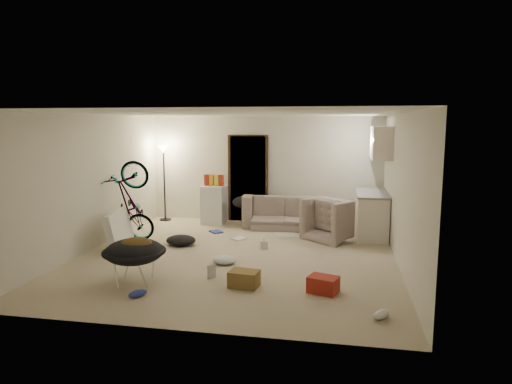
% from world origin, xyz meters
% --- Properties ---
extents(floor, '(5.50, 6.00, 0.02)m').
position_xyz_m(floor, '(0.00, 0.00, -0.01)').
color(floor, '#BBAD90').
rests_on(floor, ground).
extents(ceiling, '(5.50, 6.00, 0.02)m').
position_xyz_m(ceiling, '(0.00, 0.00, 2.51)').
color(ceiling, white).
rests_on(ceiling, wall_back).
extents(wall_back, '(5.50, 0.02, 2.50)m').
position_xyz_m(wall_back, '(0.00, 3.01, 1.25)').
color(wall_back, silver).
rests_on(wall_back, floor).
extents(wall_front, '(5.50, 0.02, 2.50)m').
position_xyz_m(wall_front, '(0.00, -3.01, 1.25)').
color(wall_front, silver).
rests_on(wall_front, floor).
extents(wall_left, '(0.02, 6.00, 2.50)m').
position_xyz_m(wall_left, '(-2.76, 0.00, 1.25)').
color(wall_left, silver).
rests_on(wall_left, floor).
extents(wall_right, '(0.02, 6.00, 2.50)m').
position_xyz_m(wall_right, '(2.76, 0.00, 1.25)').
color(wall_right, silver).
rests_on(wall_right, floor).
extents(doorway, '(0.85, 0.10, 2.04)m').
position_xyz_m(doorway, '(-0.40, 2.97, 1.02)').
color(doorway, black).
rests_on(doorway, floor).
extents(door_trim, '(0.97, 0.04, 2.10)m').
position_xyz_m(door_trim, '(-0.40, 2.94, 1.02)').
color(door_trim, '#312111').
rests_on(door_trim, floor).
extents(floor_lamp, '(0.28, 0.28, 1.81)m').
position_xyz_m(floor_lamp, '(-2.40, 2.65, 1.31)').
color(floor_lamp, black).
rests_on(floor_lamp, floor).
extents(kitchen_counter, '(0.60, 1.50, 0.88)m').
position_xyz_m(kitchen_counter, '(2.43, 2.00, 0.44)').
color(kitchen_counter, silver).
rests_on(kitchen_counter, floor).
extents(counter_top, '(0.64, 1.54, 0.04)m').
position_xyz_m(counter_top, '(2.43, 2.00, 0.90)').
color(counter_top, gray).
rests_on(counter_top, kitchen_counter).
extents(kitchen_uppers, '(0.38, 1.40, 0.65)m').
position_xyz_m(kitchen_uppers, '(2.56, 2.00, 1.95)').
color(kitchen_uppers, silver).
rests_on(kitchen_uppers, wall_right).
extents(sofa, '(1.92, 0.83, 0.55)m').
position_xyz_m(sofa, '(0.57, 2.45, 0.28)').
color(sofa, '#3D453C').
rests_on(sofa, floor).
extents(armchair, '(1.26, 1.24, 0.62)m').
position_xyz_m(armchair, '(1.73, 1.61, 0.31)').
color(armchair, '#3D453C').
rests_on(armchair, floor).
extents(bicycle, '(1.69, 0.82, 0.95)m').
position_xyz_m(bicycle, '(-2.30, 0.62, 0.43)').
color(bicycle, black).
rests_on(bicycle, floor).
extents(book_asset, '(0.27, 0.26, 0.02)m').
position_xyz_m(book_asset, '(-0.16, -1.29, 0.01)').
color(book_asset, '#A12518').
rests_on(book_asset, floor).
extents(mini_fridge, '(0.53, 0.53, 0.89)m').
position_xyz_m(mini_fridge, '(-1.14, 2.55, 0.44)').
color(mini_fridge, white).
rests_on(mini_fridge, floor).
extents(snack_box_0, '(0.10, 0.07, 0.30)m').
position_xyz_m(snack_box_0, '(-1.31, 2.55, 1.00)').
color(snack_box_0, '#A12518').
rests_on(snack_box_0, mini_fridge).
extents(snack_box_1, '(0.11, 0.09, 0.30)m').
position_xyz_m(snack_box_1, '(-1.19, 2.55, 1.00)').
color(snack_box_1, '#BB7717').
rests_on(snack_box_1, mini_fridge).
extents(snack_box_2, '(0.10, 0.08, 0.30)m').
position_xyz_m(snack_box_2, '(-1.07, 2.55, 1.00)').
color(snack_box_2, gold).
rests_on(snack_box_2, mini_fridge).
extents(snack_box_3, '(0.11, 0.08, 0.30)m').
position_xyz_m(snack_box_3, '(-0.95, 2.55, 1.00)').
color(snack_box_3, '#A12518').
rests_on(snack_box_3, mini_fridge).
extents(saucer_chair, '(0.92, 0.92, 0.66)m').
position_xyz_m(saucer_chair, '(-1.17, -1.62, 0.39)').
color(saucer_chair, silver).
rests_on(saucer_chair, floor).
extents(hoodie, '(0.59, 0.54, 0.22)m').
position_xyz_m(hoodie, '(-1.12, -1.65, 0.59)').
color(hoodie, '#493519').
rests_on(hoodie, saucer_chair).
extents(sofa_drape, '(0.60, 0.51, 0.28)m').
position_xyz_m(sofa_drape, '(-0.38, 2.45, 0.54)').
color(sofa_drape, black).
rests_on(sofa_drape, sofa).
extents(tv_box, '(0.45, 1.10, 0.72)m').
position_xyz_m(tv_box, '(-2.30, 0.12, 0.35)').
color(tv_box, silver).
rests_on(tv_box, floor).
extents(drink_case_a, '(0.45, 0.34, 0.24)m').
position_xyz_m(drink_case_a, '(0.45, -1.49, 0.12)').
color(drink_case_a, brown).
rests_on(drink_case_a, floor).
extents(drink_case_b, '(0.47, 0.40, 0.23)m').
position_xyz_m(drink_case_b, '(1.58, -1.51, 0.11)').
color(drink_case_b, '#A12518').
rests_on(drink_case_b, floor).
extents(juicer, '(0.15, 0.15, 0.22)m').
position_xyz_m(juicer, '(0.39, 0.57, 0.09)').
color(juicer, beige).
rests_on(juicer, floor).
extents(newspaper, '(0.60, 0.68, 0.01)m').
position_xyz_m(newspaper, '(0.67, 1.72, 0.00)').
color(newspaper, '#BAB3AB').
rests_on(newspaper, floor).
extents(book_blue, '(0.36, 0.36, 0.03)m').
position_xyz_m(book_blue, '(-0.84, 1.65, 0.01)').
color(book_blue, '#293794').
rests_on(book_blue, floor).
extents(book_white, '(0.32, 0.35, 0.03)m').
position_xyz_m(book_white, '(-0.23, 1.16, 0.01)').
color(book_white, silver).
rests_on(book_white, floor).
extents(shoe_0, '(0.29, 0.18, 0.10)m').
position_xyz_m(shoe_0, '(0.23, 2.55, 0.05)').
color(shoe_0, '#293794').
rests_on(shoe_0, floor).
extents(shoe_2, '(0.25, 0.28, 0.10)m').
position_xyz_m(shoe_2, '(-0.89, -2.15, 0.05)').
color(shoe_2, '#293794').
rests_on(shoe_2, floor).
extents(shoe_4, '(0.28, 0.31, 0.11)m').
position_xyz_m(shoe_4, '(2.30, -2.25, 0.06)').
color(shoe_4, white).
rests_on(shoe_4, floor).
extents(clothes_lump_a, '(0.62, 0.55, 0.19)m').
position_xyz_m(clothes_lump_a, '(-1.24, 0.53, 0.09)').
color(clothes_lump_a, black).
rests_on(clothes_lump_a, floor).
extents(clothes_lump_b, '(0.55, 0.53, 0.13)m').
position_xyz_m(clothes_lump_b, '(0.01, 2.55, 0.07)').
color(clothes_lump_b, black).
rests_on(clothes_lump_b, floor).
extents(clothes_lump_c, '(0.51, 0.48, 0.13)m').
position_xyz_m(clothes_lump_c, '(-0.11, -0.47, 0.06)').
color(clothes_lump_c, silver).
rests_on(clothes_lump_c, floor).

